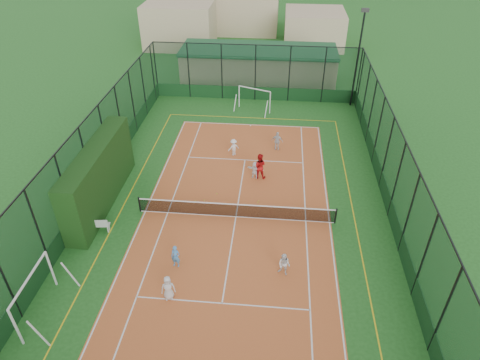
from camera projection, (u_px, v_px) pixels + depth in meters
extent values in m
plane|color=#21561D|center=(236.00, 217.00, 25.33)|extent=(300.00, 300.00, 0.00)
cube|color=#BD542A|center=(236.00, 217.00, 25.33)|extent=(11.17, 23.97, 0.01)
cube|color=black|center=(99.00, 176.00, 25.53)|extent=(1.28, 8.56, 3.74)
imported|color=silver|center=(168.00, 288.00, 19.98)|extent=(0.75, 0.58, 1.36)
imported|color=#4B90D6|center=(176.00, 256.00, 21.72)|extent=(0.51, 0.38, 1.29)
imported|color=white|center=(284.00, 264.00, 21.25)|extent=(0.78, 0.71, 1.30)
imported|color=white|center=(234.00, 147.00, 30.79)|extent=(0.95, 0.84, 1.27)
imported|color=silver|center=(277.00, 141.00, 31.36)|extent=(0.90, 0.51, 1.45)
imported|color=white|center=(255.00, 170.00, 28.37)|extent=(1.19, 0.64, 1.23)
imported|color=red|center=(259.00, 166.00, 28.25)|extent=(0.91, 0.73, 1.80)
sphere|color=#CCE033|center=(204.00, 200.00, 26.62)|extent=(0.07, 0.07, 0.07)
sphere|color=#CCE033|center=(258.00, 202.00, 26.42)|extent=(0.07, 0.07, 0.07)
sphere|color=#CCE033|center=(195.00, 201.00, 26.57)|extent=(0.07, 0.07, 0.07)
sphere|color=#CCE033|center=(217.00, 194.00, 27.18)|extent=(0.07, 0.07, 0.07)
sphere|color=#CCE033|center=(259.00, 201.00, 26.55)|extent=(0.07, 0.07, 0.07)
sphere|color=#CCE033|center=(274.00, 207.00, 26.01)|extent=(0.07, 0.07, 0.07)
sphere|color=#CCE033|center=(247.00, 206.00, 26.13)|extent=(0.07, 0.07, 0.07)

